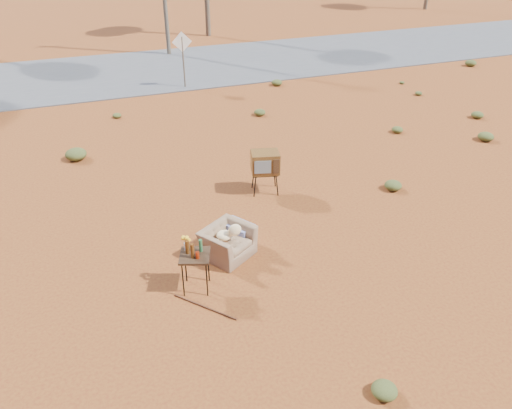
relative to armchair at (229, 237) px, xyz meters
name	(u,v)px	position (x,y,z in m)	size (l,w,h in m)	color
ground	(252,268)	(0.26, -0.64, -0.40)	(140.00, 140.00, 0.00)	brown
highway	(136,71)	(0.26, 14.36, -0.38)	(140.00, 7.00, 0.04)	#565659
armchair	(229,237)	(0.00, 0.00, 0.00)	(1.27, 1.24, 0.86)	#846348
tv_unit	(265,163)	(1.64, 2.20, 0.41)	(0.79, 0.69, 1.09)	black
side_table	(193,253)	(-0.95, -0.81, 0.40)	(0.69, 0.69, 1.09)	#372314
rusty_bar	(205,307)	(-0.94, -1.44, -0.38)	(0.04, 0.04, 1.33)	#542816
road_sign	(183,50)	(1.76, 11.36, 1.10)	(0.78, 0.06, 2.19)	brown
scrub_patch	(166,174)	(-0.57, 3.77, -0.26)	(17.49, 8.07, 0.33)	#4A5224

